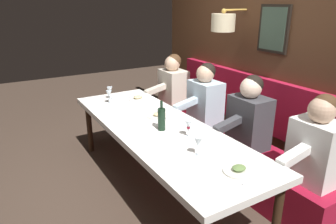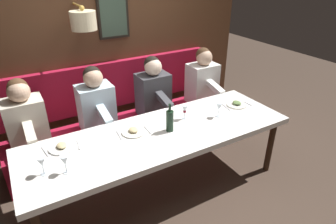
# 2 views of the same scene
# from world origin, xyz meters

# --- Properties ---
(ground_plane) EXTENTS (12.00, 12.00, 0.00)m
(ground_plane) POSITION_xyz_m (0.00, 0.00, 0.00)
(ground_plane) COLOR #423328
(dining_table) EXTENTS (0.90, 2.74, 0.74)m
(dining_table) POSITION_xyz_m (0.00, 0.00, 0.68)
(dining_table) COLOR white
(dining_table) RESTS_ON ground_plane
(banquette_bench) EXTENTS (0.52, 2.94, 0.45)m
(banquette_bench) POSITION_xyz_m (0.89, 0.00, 0.23)
(banquette_bench) COLOR maroon
(banquette_bench) RESTS_ON ground_plane
(back_wall_panel) EXTENTS (0.59, 4.14, 2.90)m
(back_wall_panel) POSITION_xyz_m (1.46, 0.00, 1.36)
(back_wall_panel) COLOR #51331E
(back_wall_panel) RESTS_ON ground_plane
(diner_nearest) EXTENTS (0.60, 0.40, 0.79)m
(diner_nearest) POSITION_xyz_m (0.88, -1.16, 0.82)
(diner_nearest) COLOR white
(diner_nearest) RESTS_ON banquette_bench
(diner_near) EXTENTS (0.60, 0.40, 0.79)m
(diner_near) POSITION_xyz_m (0.88, -0.38, 0.82)
(diner_near) COLOR #3D3D42
(diner_near) RESTS_ON banquette_bench
(diner_middle) EXTENTS (0.60, 0.40, 0.79)m
(diner_middle) POSITION_xyz_m (0.88, 0.38, 0.82)
(diner_middle) COLOR silver
(diner_middle) RESTS_ON banquette_bench
(diner_far) EXTENTS (0.60, 0.40, 0.79)m
(diner_far) POSITION_xyz_m (0.88, 1.14, 0.82)
(diner_far) COLOR beige
(diner_far) RESTS_ON banquette_bench
(place_setting_0) EXTENTS (0.24, 0.33, 0.05)m
(place_setting_0) POSITION_xyz_m (0.21, 0.92, 0.75)
(place_setting_0) COLOR silver
(place_setting_0) RESTS_ON dining_table
(place_setting_1) EXTENTS (0.24, 0.32, 0.05)m
(place_setting_1) POSITION_xyz_m (0.08, -1.08, 0.75)
(place_setting_1) COLOR silver
(place_setting_1) RESTS_ON dining_table
(place_setting_2) EXTENTS (0.24, 0.32, 0.05)m
(place_setting_2) POSITION_xyz_m (0.13, 0.24, 0.75)
(place_setting_2) COLOR silver
(place_setting_2) RESTS_ON dining_table
(wine_glass_0) EXTENTS (0.07, 0.07, 0.16)m
(wine_glass_0) POSITION_xyz_m (0.12, -0.36, 0.86)
(wine_glass_0) COLOR silver
(wine_glass_0) RESTS_ON dining_table
(wine_glass_1) EXTENTS (0.07, 0.07, 0.16)m
(wine_glass_1) POSITION_xyz_m (-0.02, -0.71, 0.86)
(wine_glass_1) COLOR silver
(wine_glass_1) RESTS_ON dining_table
(wine_glass_2) EXTENTS (0.07, 0.07, 0.16)m
(wine_glass_2) POSITION_xyz_m (-0.16, 0.96, 0.86)
(wine_glass_2) COLOR silver
(wine_glass_2) RESTS_ON dining_table
(wine_glass_3) EXTENTS (0.07, 0.07, 0.16)m
(wine_glass_3) POSITION_xyz_m (-0.09, 1.13, 0.86)
(wine_glass_3) COLOR silver
(wine_glass_3) RESTS_ON dining_table
(wine_bottle) EXTENTS (0.08, 0.08, 0.30)m
(wine_bottle) POSITION_xyz_m (-0.01, -0.10, 0.86)
(wine_bottle) COLOR black
(wine_bottle) RESTS_ON dining_table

